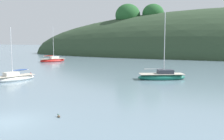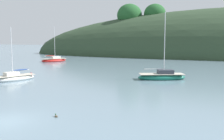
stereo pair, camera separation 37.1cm
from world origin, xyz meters
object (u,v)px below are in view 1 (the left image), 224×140
at_px(duck_lead, 59,116).
at_px(sailboat_grey_yawl, 53,60).
at_px(sailboat_white_near, 162,76).
at_px(sailboat_teal_outer, 14,78).
at_px(mooring_buoy_outer, 31,74).

bearing_deg(duck_lead, sailboat_grey_yawl, 123.04).
bearing_deg(sailboat_white_near, sailboat_grey_yawl, 146.65).
distance_m(sailboat_white_near, duck_lead, 20.07).
bearing_deg(sailboat_white_near, duck_lead, -101.02).
height_order(sailboat_grey_yawl, duck_lead, sailboat_grey_yawl).
bearing_deg(sailboat_teal_outer, duck_lead, -41.00).
xyz_separation_m(sailboat_white_near, duck_lead, (-3.84, -19.70, -0.34)).
relative_size(sailboat_teal_outer, mooring_buoy_outer, 13.09).
bearing_deg(mooring_buoy_outer, sailboat_grey_yawl, 114.81).
height_order(sailboat_teal_outer, duck_lead, sailboat_teal_outer).
distance_m(sailboat_teal_outer, mooring_buoy_outer, 5.04).
bearing_deg(duck_lead, sailboat_white_near, 78.98).
distance_m(sailboat_teal_outer, duck_lead, 18.62).
height_order(sailboat_grey_yawl, sailboat_teal_outer, sailboat_grey_yawl).
bearing_deg(sailboat_teal_outer, mooring_buoy_outer, 103.47).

